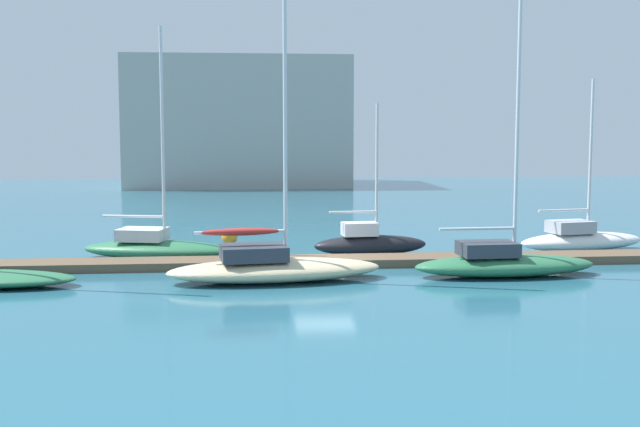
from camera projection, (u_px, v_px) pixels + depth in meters
ground_plane at (325, 266)px, 33.48m from camera, size 120.00×120.00×0.00m
dock_pier at (325, 262)px, 33.46m from camera, size 30.06×1.85×0.35m
sailboat_1 at (156, 246)px, 35.24m from camera, size 7.10×3.77×10.14m
sailboat_2 at (272, 265)px, 30.01m from camera, size 8.38×3.57×12.75m
sailboat_3 at (369, 242)px, 36.21m from camera, size 5.32×1.86×6.88m
sailboat_4 at (503, 262)px, 31.06m from camera, size 7.30×2.54×10.78m
sailboat_5 at (580, 239)px, 37.55m from camera, size 6.64×3.16×8.04m
mooring_buoy_orange at (230, 237)px, 39.49m from camera, size 0.78×0.78×0.78m
harbor_building_distant at (239, 123)px, 81.79m from camera, size 21.94×13.97×12.78m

